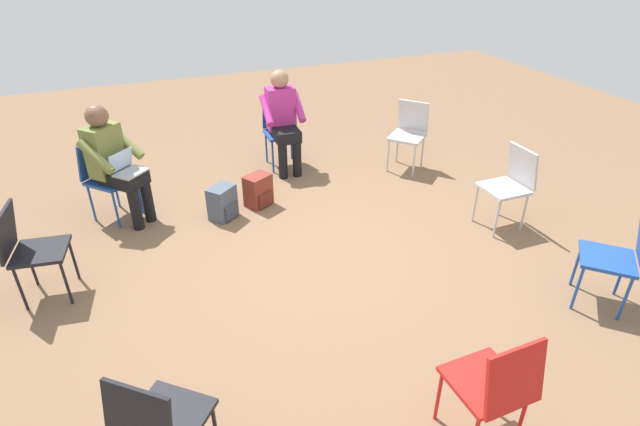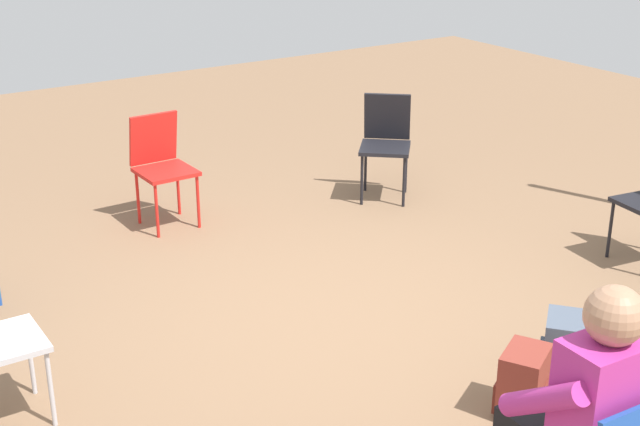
{
  "view_description": "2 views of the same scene",
  "coord_description": "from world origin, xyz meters",
  "px_view_note": "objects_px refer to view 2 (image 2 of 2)",
  "views": [
    {
      "loc": [
        3.54,
        -1.42,
        2.73
      ],
      "look_at": [
        0.24,
        -0.1,
        0.67
      ],
      "focal_mm": 28.0,
      "sensor_mm": 36.0,
      "label": 1
    },
    {
      "loc": [
        -3.91,
        2.71,
        2.59
      ],
      "look_at": [
        0.14,
        0.06,
        0.69
      ],
      "focal_mm": 50.0,
      "sensor_mm": 36.0,
      "label": 2
    }
  ],
  "objects_px": {
    "person_in_magenta": "(582,409)",
    "backpack_by_empty_chair": "(563,352)",
    "backpack_near_laptop_user": "(523,387)",
    "chair_southeast": "(386,138)",
    "chair_east": "(161,162)"
  },
  "relations": [
    {
      "from": "person_in_magenta",
      "to": "backpack_near_laptop_user",
      "type": "xyz_separation_m",
      "value": [
        0.81,
        -0.58,
        -0.54
      ]
    },
    {
      "from": "person_in_magenta",
      "to": "chair_east",
      "type": "bearing_deg",
      "value": 91.09
    },
    {
      "from": "backpack_near_laptop_user",
      "to": "backpack_by_empty_chair",
      "type": "distance_m",
      "value": 0.45
    },
    {
      "from": "chair_southeast",
      "to": "backpack_by_empty_chair",
      "type": "relative_size",
      "value": 2.36
    },
    {
      "from": "chair_southeast",
      "to": "backpack_by_empty_chair",
      "type": "bearing_deg",
      "value": 112.77
    },
    {
      "from": "chair_east",
      "to": "person_in_magenta",
      "type": "relative_size",
      "value": 0.69
    },
    {
      "from": "person_in_magenta",
      "to": "backpack_near_laptop_user",
      "type": "relative_size",
      "value": 3.44
    },
    {
      "from": "chair_east",
      "to": "backpack_near_laptop_user",
      "type": "xyz_separation_m",
      "value": [
        -3.37,
        -0.45,
        -0.34
      ]
    },
    {
      "from": "backpack_by_empty_chair",
      "to": "chair_east",
      "type": "bearing_deg",
      "value": 15.06
    },
    {
      "from": "chair_southeast",
      "to": "chair_east",
      "type": "bearing_deg",
      "value": 26.95
    },
    {
      "from": "chair_southeast",
      "to": "person_in_magenta",
      "type": "xyz_separation_m",
      "value": [
        -3.74,
        1.92,
        0.2
      ]
    },
    {
      "from": "chair_southeast",
      "to": "chair_east",
      "type": "height_order",
      "value": "same"
    },
    {
      "from": "person_in_magenta",
      "to": "backpack_near_laptop_user",
      "type": "height_order",
      "value": "person_in_magenta"
    },
    {
      "from": "person_in_magenta",
      "to": "backpack_by_empty_chair",
      "type": "xyz_separation_m",
      "value": [
        0.94,
        -1.0,
        -0.54
      ]
    },
    {
      "from": "chair_southeast",
      "to": "backpack_near_laptop_user",
      "type": "xyz_separation_m",
      "value": [
        -2.93,
        1.34,
        -0.34
      ]
    }
  ]
}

